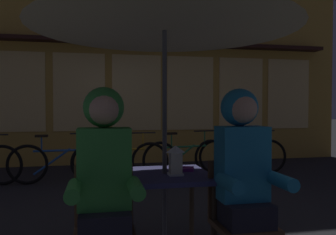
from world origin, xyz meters
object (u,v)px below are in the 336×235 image
(person_left_hooded, at_px, (104,172))
(bicycle_third, at_px, (120,161))
(lantern, at_px, (175,160))
(chair_left, at_px, (104,224))
(cafe_table, at_px, (165,186))
(person_right_hooded, at_px, (243,167))
(bicycle_second, at_px, (60,162))
(bicycle_fifth, at_px, (242,156))
(patio_umbrella, at_px, (165,6))
(chair_right, at_px, (240,215))
(book, at_px, (182,169))
(bicycle_fourth, at_px, (186,157))

(person_left_hooded, relative_size, bicycle_third, 0.83)
(lantern, bearing_deg, chair_left, -153.35)
(cafe_table, xyz_separation_m, person_right_hooded, (0.48, -0.43, 0.21))
(lantern, distance_m, bicycle_second, 3.65)
(person_right_hooded, xyz_separation_m, bicycle_fifth, (1.70, 3.86, -0.50))
(person_right_hooded, distance_m, bicycle_fifth, 4.24)
(patio_umbrella, height_order, person_right_hooded, patio_umbrella)
(lantern, distance_m, chair_right, 0.62)
(bicycle_third, height_order, book, bicycle_third)
(lantern, bearing_deg, patio_umbrella, 125.24)
(person_left_hooded, distance_m, bicycle_third, 3.74)
(patio_umbrella, distance_m, chair_right, 1.68)
(person_right_hooded, bearing_deg, chair_left, 176.61)
(chair_right, distance_m, bicycle_third, 3.69)
(lantern, relative_size, chair_left, 0.27)
(bicycle_fifth, bearing_deg, book, -121.22)
(patio_umbrella, bearing_deg, chair_left, -142.45)
(chair_right, distance_m, bicycle_fifth, 4.17)
(person_left_hooded, height_order, bicycle_second, person_left_hooded)
(patio_umbrella, height_order, lantern, patio_umbrella)
(patio_umbrella, height_order, bicycle_third, patio_umbrella)
(bicycle_second, height_order, bicycle_fourth, same)
(cafe_table, height_order, bicycle_fifth, bicycle_fifth)
(person_left_hooded, xyz_separation_m, bicycle_second, (-0.67, 3.74, -0.50))
(bicycle_fifth, height_order, book, bicycle_fifth)
(chair_left, distance_m, person_right_hooded, 1.03)
(patio_umbrella, bearing_deg, cafe_table, 0.00)
(chair_left, bearing_deg, cafe_table, 37.55)
(bicycle_third, distance_m, bicycle_fourth, 1.22)
(lantern, relative_size, book, 1.16)
(chair_right, xyz_separation_m, bicycle_fifth, (1.70, 3.80, -0.14))
(cafe_table, distance_m, book, 0.22)
(person_right_hooded, relative_size, bicycle_second, 0.83)
(lantern, relative_size, bicycle_fourth, 0.14)
(book, bearing_deg, patio_umbrella, -130.62)
(bicycle_second, bearing_deg, lantern, -70.40)
(chair_right, xyz_separation_m, book, (-0.32, 0.47, 0.26))
(chair_right, bearing_deg, bicycle_third, 99.62)
(cafe_table, relative_size, person_right_hooded, 0.53)
(patio_umbrella, height_order, bicycle_second, patio_umbrella)
(cafe_table, xyz_separation_m, chair_right, (0.48, -0.37, -0.15))
(bicycle_second, bearing_deg, person_left_hooded, -79.89)
(patio_umbrella, xyz_separation_m, bicycle_third, (-0.14, 3.27, -1.71))
(bicycle_fourth, bearing_deg, bicycle_third, -171.65)
(cafe_table, xyz_separation_m, patio_umbrella, (0.00, 0.00, 1.42))
(bicycle_third, distance_m, bicycle_fifth, 2.32)
(bicycle_fifth, bearing_deg, bicycle_second, -177.99)
(patio_umbrella, distance_m, lantern, 1.20)
(bicycle_fourth, xyz_separation_m, bicycle_fifth, (1.11, -0.02, 0.00))
(bicycle_fifth, bearing_deg, chair_left, -125.02)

